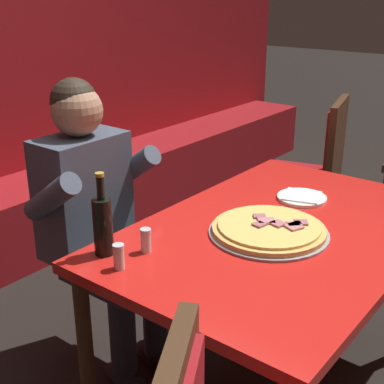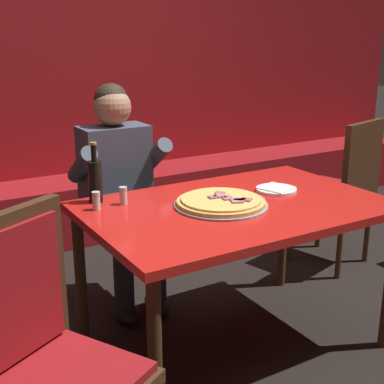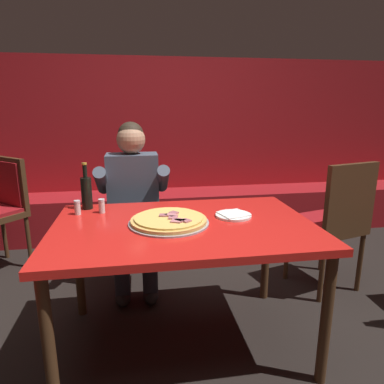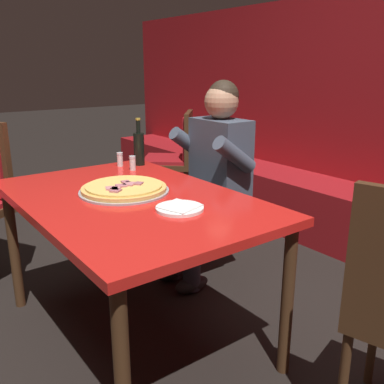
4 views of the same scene
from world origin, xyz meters
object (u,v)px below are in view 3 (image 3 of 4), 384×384
Objects in this scene: main_dining_table at (184,236)px; plate_white_paper at (233,215)px; shaker_black_pepper at (77,208)px; pizza at (169,220)px; diner_seated_blue_shirt at (133,200)px; beer_bottle at (86,192)px; dining_chair_side_aisle at (335,217)px; shaker_oregano at (102,207)px.

plate_white_paper is (0.30, 0.08, 0.08)m from main_dining_table.
pizza is at bearing -25.60° from shaker_black_pepper.
diner_seated_blue_shirt is at bearing 105.80° from pizza.
plate_white_paper is at bearing -19.11° from beer_bottle.
beer_bottle is 0.29× the size of dining_chair_side_aisle.
diner_seated_blue_shirt is at bearing 50.68° from beer_bottle.
shaker_oregano reaches higher than main_dining_table.
beer_bottle reaches higher than dining_chair_side_aisle.
shaker_black_pepper is at bearing -110.25° from beer_bottle.
main_dining_table is at bearing -68.60° from diner_seated_blue_shirt.
beer_bottle is 3.40× the size of shaker_black_pepper.
shaker_oregano is at bearing 149.55° from main_dining_table.
dining_chair_side_aisle is (1.75, 0.07, -0.28)m from beer_bottle.
dining_chair_side_aisle is (1.79, 0.18, -0.21)m from shaker_black_pepper.
shaker_black_pepper is at bearing 168.41° from plate_white_paper.
shaker_black_pepper is (-0.04, -0.11, -0.07)m from beer_bottle.
main_dining_table is 0.55m from shaker_oregano.
beer_bottle is at bearing 69.75° from shaker_black_pepper.
shaker_oregano is at bearing 145.67° from pizza.
dining_chair_side_aisle reaches higher than shaker_black_pepper.
pizza is at bearing -161.32° from dining_chair_side_aisle.
main_dining_table is 0.77m from diner_seated_blue_shirt.
shaker_oregano is 0.09× the size of dining_chair_side_aisle.
diner_seated_blue_shirt reaches higher than shaker_black_pepper.
shaker_oregano is (-0.77, 0.20, 0.03)m from plate_white_paper.
main_dining_table is 3.22× the size of pizza.
shaker_oregano is at bearing -174.18° from dining_chair_side_aisle.
beer_bottle reaches higher than plate_white_paper.
diner_seated_blue_shirt is at bearing 111.40° from main_dining_table.
pizza reaches higher than main_dining_table.
diner_seated_blue_shirt is 1.50m from dining_chair_side_aisle.
diner_seated_blue_shirt reaches higher than shaker_oregano.
pizza is 0.44× the size of dining_chair_side_aisle.
beer_bottle reaches higher than shaker_black_pepper.
diner_seated_blue_shirt is (-0.58, 0.64, -0.06)m from plate_white_paper.
main_dining_table is 1.42× the size of dining_chair_side_aisle.
main_dining_table is 0.67m from shaker_black_pepper.
shaker_oregano is at bearing -112.29° from diner_seated_blue_shirt.
plate_white_paper is at bearing -14.39° from shaker_oregano.
main_dining_table is 16.57× the size of shaker_black_pepper.
shaker_black_pepper is at bearing 154.40° from pizza.
main_dining_table is at bearing -23.44° from shaker_black_pepper.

